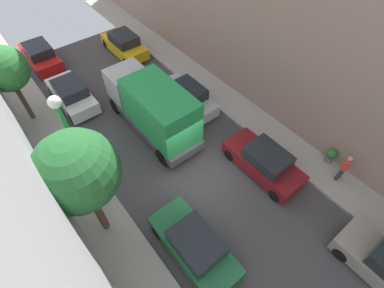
{
  "coord_description": "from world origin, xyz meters",
  "views": [
    {
      "loc": [
        -5.47,
        -6.22,
        12.34
      ],
      "look_at": [
        0.72,
        1.53,
        0.5
      ],
      "focal_mm": 26.9,
      "sensor_mm": 36.0,
      "label": 1
    }
  ],
  "objects_px": {
    "parked_car_left_1": "(194,246)",
    "street_tree_0": "(5,69)",
    "parked_car_left_3": "(40,56)",
    "street_tree_2": "(77,172)",
    "parked_car_right_2": "(264,162)",
    "delivery_truck": "(153,107)",
    "lamp_post": "(74,143)",
    "parked_car_right_4": "(124,44)",
    "pedestrian": "(344,167)",
    "parked_car_left_2": "(72,94)",
    "parked_car_right_3": "(187,97)",
    "potted_plant_1": "(331,155)"
  },
  "relations": [
    {
      "from": "parked_car_left_1",
      "to": "street_tree_0",
      "type": "xyz_separation_m",
      "value": [
        -2.54,
        12.28,
        2.84
      ]
    },
    {
      "from": "parked_car_left_1",
      "to": "parked_car_left_3",
      "type": "distance_m",
      "value": 17.48
    },
    {
      "from": "street_tree_0",
      "to": "street_tree_2",
      "type": "relative_size",
      "value": 0.8
    },
    {
      "from": "street_tree_0",
      "to": "parked_car_right_2",
      "type": "bearing_deg",
      "value": -54.58
    },
    {
      "from": "parked_car_left_1",
      "to": "delivery_truck",
      "type": "height_order",
      "value": "delivery_truck"
    },
    {
      "from": "delivery_truck",
      "to": "lamp_post",
      "type": "bearing_deg",
      "value": -154.61
    },
    {
      "from": "parked_car_right_2",
      "to": "parked_car_right_4",
      "type": "xyz_separation_m",
      "value": [
        0.0,
        13.89,
        0.0
      ]
    },
    {
      "from": "pedestrian",
      "to": "parked_car_left_2",
      "type": "bearing_deg",
      "value": 119.98
    },
    {
      "from": "delivery_truck",
      "to": "pedestrian",
      "type": "bearing_deg",
      "value": -58.68
    },
    {
      "from": "parked_car_left_1",
      "to": "parked_car_left_3",
      "type": "height_order",
      "value": "same"
    },
    {
      "from": "parked_car_right_4",
      "to": "delivery_truck",
      "type": "height_order",
      "value": "delivery_truck"
    },
    {
      "from": "parked_car_right_3",
      "to": "parked_car_right_4",
      "type": "height_order",
      "value": "same"
    },
    {
      "from": "lamp_post",
      "to": "street_tree_2",
      "type": "bearing_deg",
      "value": -108.26
    },
    {
      "from": "parked_car_left_3",
      "to": "delivery_truck",
      "type": "bearing_deg",
      "value": -75.62
    },
    {
      "from": "pedestrian",
      "to": "potted_plant_1",
      "type": "bearing_deg",
      "value": 59.45
    },
    {
      "from": "parked_car_right_3",
      "to": "potted_plant_1",
      "type": "height_order",
      "value": "parked_car_right_3"
    },
    {
      "from": "parked_car_right_2",
      "to": "parked_car_right_4",
      "type": "relative_size",
      "value": 1.0
    },
    {
      "from": "parked_car_left_1",
      "to": "lamp_post",
      "type": "height_order",
      "value": "lamp_post"
    },
    {
      "from": "parked_car_left_2",
      "to": "parked_car_right_3",
      "type": "relative_size",
      "value": 1.0
    },
    {
      "from": "parked_car_right_4",
      "to": "potted_plant_1",
      "type": "distance_m",
      "value": 16.01
    },
    {
      "from": "parked_car_right_2",
      "to": "street_tree_0",
      "type": "relative_size",
      "value": 0.91
    },
    {
      "from": "parked_car_right_2",
      "to": "potted_plant_1",
      "type": "relative_size",
      "value": 4.67
    },
    {
      "from": "delivery_truck",
      "to": "lamp_post",
      "type": "distance_m",
      "value": 5.64
    },
    {
      "from": "parked_car_left_3",
      "to": "pedestrian",
      "type": "relative_size",
      "value": 2.44
    },
    {
      "from": "street_tree_0",
      "to": "street_tree_2",
      "type": "xyz_separation_m",
      "value": [
        0.17,
        -8.95,
        0.83
      ]
    },
    {
      "from": "potted_plant_1",
      "to": "street_tree_0",
      "type": "bearing_deg",
      "value": 130.28
    },
    {
      "from": "potted_plant_1",
      "to": "street_tree_2",
      "type": "bearing_deg",
      "value": 159.58
    },
    {
      "from": "parked_car_right_2",
      "to": "street_tree_2",
      "type": "xyz_separation_m",
      "value": [
        -7.77,
        2.21,
        3.68
      ]
    },
    {
      "from": "parked_car_right_3",
      "to": "potted_plant_1",
      "type": "distance_m",
      "value": 8.7
    },
    {
      "from": "parked_car_left_2",
      "to": "parked_car_left_3",
      "type": "xyz_separation_m",
      "value": [
        0.0,
        5.38,
        0.0
      ]
    },
    {
      "from": "pedestrian",
      "to": "parked_car_left_3",
      "type": "bearing_deg",
      "value": 112.5
    },
    {
      "from": "parked_car_left_1",
      "to": "parked_car_left_3",
      "type": "relative_size",
      "value": 1.0
    },
    {
      "from": "parked_car_left_3",
      "to": "lamp_post",
      "type": "distance_m",
      "value": 13.33
    },
    {
      "from": "parked_car_left_1",
      "to": "street_tree_2",
      "type": "bearing_deg",
      "value": 125.41
    },
    {
      "from": "parked_car_left_1",
      "to": "street_tree_0",
      "type": "relative_size",
      "value": 0.91
    },
    {
      "from": "parked_car_right_2",
      "to": "lamp_post",
      "type": "distance_m",
      "value": 8.87
    },
    {
      "from": "pedestrian",
      "to": "street_tree_0",
      "type": "xyz_separation_m",
      "value": [
        -10.45,
        13.91,
        2.49
      ]
    },
    {
      "from": "parked_car_left_3",
      "to": "street_tree_0",
      "type": "distance_m",
      "value": 6.44
    },
    {
      "from": "parked_car_left_3",
      "to": "parked_car_right_4",
      "type": "bearing_deg",
      "value": -24.53
    },
    {
      "from": "parked_car_right_4",
      "to": "parked_car_left_2",
      "type": "bearing_deg",
      "value": -151.61
    },
    {
      "from": "parked_car_left_3",
      "to": "delivery_truck",
      "type": "relative_size",
      "value": 0.64
    },
    {
      "from": "street_tree_2",
      "to": "parked_car_right_4",
      "type": "bearing_deg",
      "value": 56.36
    },
    {
      "from": "parked_car_left_1",
      "to": "street_tree_0",
      "type": "bearing_deg",
      "value": 101.67
    },
    {
      "from": "parked_car_right_2",
      "to": "delivery_truck",
      "type": "distance_m",
      "value": 6.5
    },
    {
      "from": "lamp_post",
      "to": "parked_car_right_4",
      "type": "bearing_deg",
      "value": 54.55
    },
    {
      "from": "parked_car_left_2",
      "to": "parked_car_right_4",
      "type": "bearing_deg",
      "value": 28.39
    },
    {
      "from": "parked_car_left_2",
      "to": "delivery_truck",
      "type": "relative_size",
      "value": 0.64
    },
    {
      "from": "parked_car_left_3",
      "to": "parked_car_right_2",
      "type": "height_order",
      "value": "same"
    },
    {
      "from": "parked_car_right_3",
      "to": "pedestrian",
      "type": "relative_size",
      "value": 2.44
    },
    {
      "from": "parked_car_right_2",
      "to": "pedestrian",
      "type": "relative_size",
      "value": 2.44
    }
  ]
}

